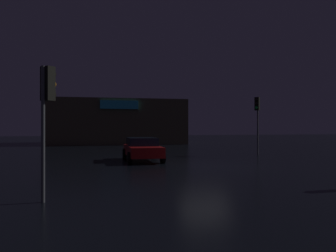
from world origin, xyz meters
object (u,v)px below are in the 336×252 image
object	(u,v)px
store_building	(115,122)
traffic_signal_main	(257,112)
traffic_signal_cross_left	(47,98)
car_near	(142,149)

from	to	relation	value
store_building	traffic_signal_main	size ratio (longest dim) A/B	3.73
traffic_signal_main	traffic_signal_cross_left	xyz separation A→B (m)	(-13.09, -13.09, -0.29)
traffic_signal_main	store_building	bearing A→B (deg)	113.65
store_building	traffic_signal_cross_left	size ratio (longest dim) A/B	4.21
traffic_signal_main	car_near	world-z (taller)	traffic_signal_main
store_building	car_near	size ratio (longest dim) A/B	3.49
car_near	traffic_signal_cross_left	bearing A→B (deg)	-112.43
traffic_signal_main	car_near	bearing A→B (deg)	-163.10
store_building	traffic_signal_cross_left	xyz separation A→B (m)	(-4.59, -32.51, 0.27)
store_building	traffic_signal_cross_left	bearing A→B (deg)	-98.04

